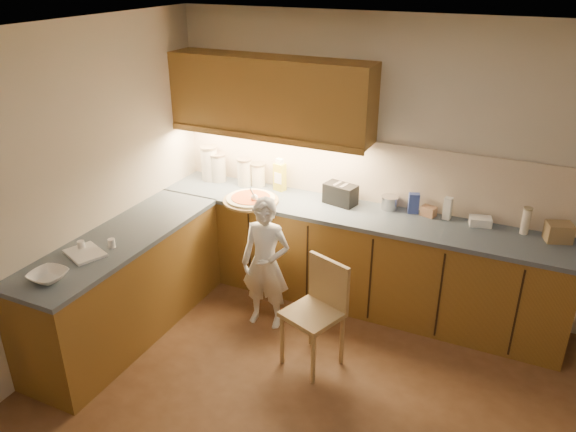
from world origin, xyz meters
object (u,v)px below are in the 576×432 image
at_px(pizza_on_board, 251,199).
at_px(toaster, 340,194).
at_px(wooden_chair, 319,306).
at_px(oil_jug, 280,176).
at_px(child, 266,264).

height_order(pizza_on_board, toaster, pizza_on_board).
bearing_deg(wooden_chair, pizza_on_board, 163.10).
relative_size(pizza_on_board, wooden_chair, 0.59).
relative_size(wooden_chair, oil_jug, 2.74).
height_order(pizza_on_board, child, child).
height_order(wooden_chair, oil_jug, oil_jug).
bearing_deg(child, oil_jug, 102.94).
bearing_deg(wooden_chair, toaster, 122.60).
xyz_separation_m(pizza_on_board, oil_jug, (0.12, 0.38, 0.12)).
distance_m(wooden_chair, toaster, 1.21).
xyz_separation_m(wooden_chair, toaster, (-0.24, 1.07, 0.50)).
distance_m(pizza_on_board, wooden_chair, 1.33).
xyz_separation_m(pizza_on_board, wooden_chair, (1.01, -0.76, -0.43)).
relative_size(child, toaster, 3.71).
relative_size(pizza_on_board, toaster, 1.61).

